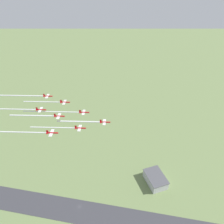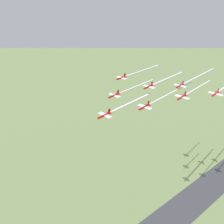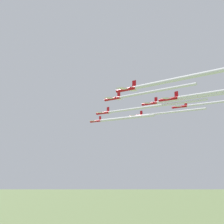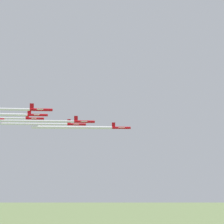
% 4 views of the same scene
% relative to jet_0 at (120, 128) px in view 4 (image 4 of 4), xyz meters
% --- Properties ---
extents(jet_0, '(8.39, 8.62, 2.92)m').
position_rel_jet_0_xyz_m(jet_0, '(0.00, 0.00, 0.00)').
color(jet_0, '#B20C14').
extents(jet_1, '(8.39, 8.62, 2.92)m').
position_rel_jet_0_xyz_m(jet_1, '(-16.95, -13.50, 1.84)').
color(jet_1, '#B20C14').
extents(jet_2, '(8.39, 8.62, 2.92)m').
position_rel_jet_0_xyz_m(jet_2, '(3.56, -21.38, 2.01)').
color(jet_2, '#B20C14').
extents(jet_3, '(8.39, 8.62, 2.92)m').
position_rel_jet_0_xyz_m(jet_3, '(-33.90, -27.00, 4.96)').
color(jet_3, '#B20C14').
extents(jet_4, '(8.39, 8.62, 2.92)m').
position_rel_jet_0_xyz_m(jet_4, '(-13.39, -34.88, 5.23)').
color(jet_4, '#B20C14').
extents(jet_5, '(8.39, 8.62, 2.92)m').
position_rel_jet_0_xyz_m(jet_5, '(7.13, -42.75, 5.84)').
color(jet_5, '#B20C14').
extents(smoke_trail_0, '(13.93, 33.67, 1.26)m').
position_rel_jet_0_xyz_m(smoke_trail_0, '(-7.81, -20.34, -0.04)').
color(smoke_trail_0, white).
extents(smoke_trail_1, '(18.39, 46.00, 0.91)m').
position_rel_jet_0_xyz_m(smoke_trail_1, '(-27.15, -40.06, 1.79)').
color(smoke_trail_1, white).
extents(smoke_trail_2, '(13.46, 33.24, 0.88)m').
position_rel_jet_0_xyz_m(smoke_trail_2, '(-4.19, -41.57, 1.97)').
color(smoke_trail_2, white).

